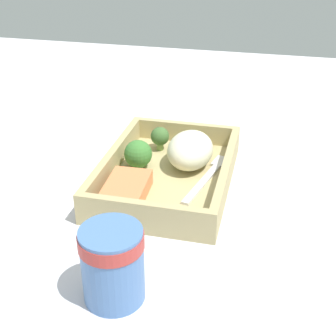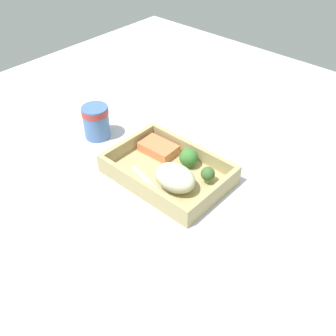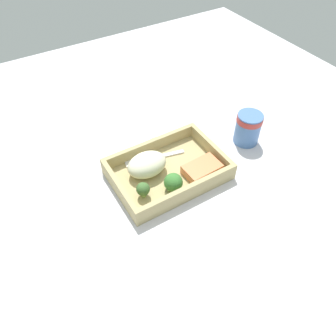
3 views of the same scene
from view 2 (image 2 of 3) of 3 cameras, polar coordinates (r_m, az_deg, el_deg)
ground_plane at (r=93.53cm, az=0.00°, el=-1.75°), size 160.00×160.00×2.00cm
takeout_tray at (r=92.48cm, az=0.00°, el=-1.00°), size 27.62×19.15×1.20cm
tray_rim at (r=90.96cm, az=0.00°, el=0.13°), size 27.62×19.15×3.52cm
salmon_fillet at (r=97.70cm, az=-1.39°, el=2.89°), size 9.33×6.17×2.40cm
mashed_potatoes at (r=86.59cm, az=1.03°, el=-1.42°), size 10.01×7.28×5.53cm
broccoli_floret_1 at (r=92.88cm, az=3.01°, el=1.51°), size 4.49×4.49×4.67cm
broccoli_floret_2 at (r=88.51cm, az=5.79°, el=-0.88°), size 3.20×3.20×4.12cm
fork at (r=87.83cm, az=-2.03°, el=-2.95°), size 15.76×5.20×0.44cm
paper_cup at (r=104.90cm, az=-10.58°, el=6.72°), size 6.98×6.98×8.91cm
receipt_slip at (r=83.48cm, az=-9.31°, el=-7.70°), size 9.13×12.43×0.24cm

